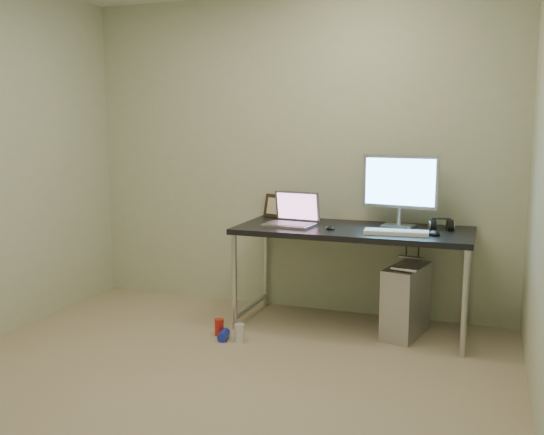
{
  "coord_description": "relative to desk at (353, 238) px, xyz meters",
  "views": [
    {
      "loc": [
        1.48,
        -2.89,
        1.48
      ],
      "look_at": [
        0.07,
        1.03,
        0.85
      ],
      "focal_mm": 40.0,
      "sensor_mm": 36.0,
      "label": 1
    }
  ],
  "objects": [
    {
      "name": "floor",
      "position": [
        -0.57,
        -1.38,
        -0.68
      ],
      "size": [
        3.5,
        3.5,
        0.0
      ],
      "primitive_type": "plane",
      "color": "tan",
      "rests_on": "ground"
    },
    {
      "name": "wall_back",
      "position": [
        -0.57,
        0.37,
        0.57
      ],
      "size": [
        3.5,
        0.02,
        2.5
      ],
      "primitive_type": "cube",
      "color": "beige",
      "rests_on": "ground"
    },
    {
      "name": "desk",
      "position": [
        0.0,
        0.0,
        0.0
      ],
      "size": [
        1.68,
        0.74,
        0.75
      ],
      "color": "black",
      "rests_on": "ground"
    },
    {
      "name": "tower_computer",
      "position": [
        0.4,
        -0.02,
        -0.42
      ],
      "size": [
        0.31,
        0.52,
        0.53
      ],
      "rotation": [
        0.0,
        0.0,
        -0.22
      ],
      "color": "#B3B4B8",
      "rests_on": "ground"
    },
    {
      "name": "cable_a",
      "position": [
        0.35,
        0.32,
        -0.28
      ],
      "size": [
        0.01,
        0.16,
        0.69
      ],
      "primitive_type": "cylinder",
      "rotation": [
        0.21,
        0.0,
        0.0
      ],
      "color": "black",
      "rests_on": "ground"
    },
    {
      "name": "cable_b",
      "position": [
        0.44,
        0.3,
        -0.3
      ],
      "size": [
        0.02,
        0.11,
        0.71
      ],
      "primitive_type": "cylinder",
      "rotation": [
        0.14,
        0.0,
        0.09
      ],
      "color": "black",
      "rests_on": "ground"
    },
    {
      "name": "can_red",
      "position": [
        -0.85,
        -0.49,
        -0.62
      ],
      "size": [
        0.08,
        0.08,
        0.12
      ],
      "primitive_type": "cylinder",
      "rotation": [
        0.0,
        0.0,
        0.2
      ],
      "color": "red",
      "rests_on": "ground"
    },
    {
      "name": "can_white",
      "position": [
        -0.66,
        -0.56,
        -0.61
      ],
      "size": [
        0.08,
        0.08,
        0.13
      ],
      "primitive_type": "cylinder",
      "rotation": [
        0.0,
        0.0,
        0.2
      ],
      "color": "silver",
      "rests_on": "ground"
    },
    {
      "name": "can_blue",
      "position": [
        -0.78,
        -0.56,
        -0.64
      ],
      "size": [
        0.09,
        0.13,
        0.07
      ],
      "primitive_type": "cylinder",
      "rotation": [
        1.57,
        0.0,
        0.2
      ],
      "color": "#1D2DC6",
      "rests_on": "ground"
    },
    {
      "name": "laptop",
      "position": [
        -0.45,
        -0.03,
        0.13
      ],
      "size": [
        0.38,
        0.33,
        0.24
      ],
      "rotation": [
        0.0,
        0.0,
        -0.11
      ],
      "color": "#B9B8C0",
      "rests_on": "desk"
    },
    {
      "name": "monitor",
      "position": [
        0.3,
        0.16,
        0.38
      ],
      "size": [
        0.56,
        0.19,
        0.52
      ],
      "rotation": [
        0.0,
        0.0,
        -0.14
      ],
      "color": "#B9B8C0",
      "rests_on": "desk"
    },
    {
      "name": "keyboard",
      "position": [
        0.33,
        -0.16,
        0.09
      ],
      "size": [
        0.44,
        0.18,
        0.03
      ],
      "primitive_type": "cube",
      "rotation": [
        0.0,
        0.0,
        0.08
      ],
      "color": "white",
      "rests_on": "desk"
    },
    {
      "name": "mouse_right",
      "position": [
        0.58,
        -0.11,
        0.1
      ],
      "size": [
        0.11,
        0.14,
        0.04
      ],
      "primitive_type": "ellipsoid",
      "rotation": [
        0.0,
        0.0,
        0.32
      ],
      "color": "black",
      "rests_on": "desk"
    },
    {
      "name": "mouse_left",
      "position": [
        -0.14,
        -0.11,
        0.09
      ],
      "size": [
        0.08,
        0.11,
        0.03
      ],
      "primitive_type": "ellipsoid",
      "rotation": [
        0.0,
        0.0,
        0.14
      ],
      "color": "black",
      "rests_on": "desk"
    },
    {
      "name": "headphones",
      "position": [
        0.61,
        0.11,
        0.1
      ],
      "size": [
        0.18,
        0.11,
        0.11
      ],
      "rotation": [
        0.0,
        0.0,
        0.24
      ],
      "color": "black",
      "rests_on": "desk"
    },
    {
      "name": "picture_frame",
      "position": [
        -0.69,
        0.29,
        0.17
      ],
      "size": [
        0.24,
        0.14,
        0.19
      ],
      "primitive_type": "cube",
      "rotation": [
        -0.21,
        0.0,
        -0.34
      ],
      "color": "black",
      "rests_on": "desk"
    },
    {
      "name": "webcam",
      "position": [
        -0.43,
        0.27,
        0.16
      ],
      "size": [
        0.04,
        0.03,
        0.12
      ],
      "rotation": [
        0.0,
        0.0,
        0.08
      ],
      "color": "silver",
      "rests_on": "desk"
    }
  ]
}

